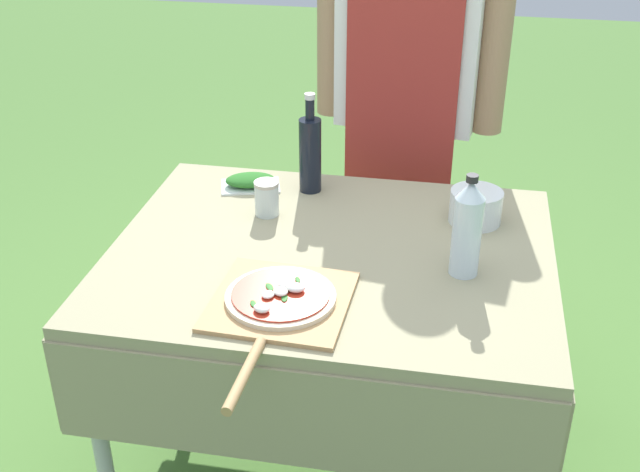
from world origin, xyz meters
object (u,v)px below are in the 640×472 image
Objects in this scene: oil_bottle at (310,153)px; mixing_tub at (476,207)px; person_cook at (409,79)px; herb_container at (250,181)px; sauce_jar at (267,200)px; pizza_on_peel at (279,302)px; water_bottle at (467,228)px; prep_table at (331,277)px.

oil_bottle reaches higher than mixing_tub.
person_cook is 8.44× the size of herb_container.
mixing_tub is 1.44× the size of sauce_jar.
oil_bottle is 0.52m from mixing_tub.
oil_bottle is (-0.05, 0.64, 0.11)m from pizza_on_peel.
person_cook is at bearing 105.01° from water_bottle.
water_bottle reaches higher than sauce_jar.
herb_container is (-0.31, 0.34, 0.11)m from prep_table.
prep_table is 0.86m from person_cook.
pizza_on_peel is at bearing 87.71° from person_cook.
prep_table is 0.69× the size of person_cook.
pizza_on_peel is at bearing -69.32° from herb_container.
water_bottle is at bearing -30.49° from herb_container.
pizza_on_peel is at bearing -85.54° from oil_bottle.
sauce_jar is (-0.59, -0.06, -0.00)m from mixing_tub.
oil_bottle is 0.21m from herb_container.
person_cook is 1.11m from pizza_on_peel.
sauce_jar is (-0.14, 0.46, 0.03)m from pizza_on_peel.
oil_bottle reaches higher than prep_table.
prep_table is 3.87× the size of oil_bottle.
pizza_on_peel is at bearing -130.68° from mixing_tub.
oil_bottle is at bearing 166.82° from mixing_tub.
prep_table is at bearing 171.66° from water_bottle.
herb_container is at bearing 132.67° from prep_table.
sauce_jar is at bearing -60.47° from herb_container.
water_bottle is 0.30m from mixing_tub.
person_cook reaches higher than sauce_jar.
oil_bottle is 2.08× the size of mixing_tub.
oil_bottle reaches higher than herb_container.
prep_table is 0.47m from herb_container.
prep_table is 0.43m from oil_bottle.
sauce_jar is (-0.57, 0.22, -0.08)m from water_bottle.
oil_bottle is at bearing 4.21° from herb_container.
mixing_tub reaches higher than prep_table.
person_cook reaches higher than prep_table.
water_bottle is (0.48, -0.41, 0.01)m from oil_bottle.
pizza_on_peel reaches higher than herb_container.
mixing_tub is at bearing 122.74° from person_cook.
herb_container is (-0.19, -0.01, -0.10)m from oil_bottle.
mixing_tub is (0.02, 0.29, -0.08)m from water_bottle.
mixing_tub reaches higher than herb_container.
prep_table is at bearing 77.72° from pizza_on_peel.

